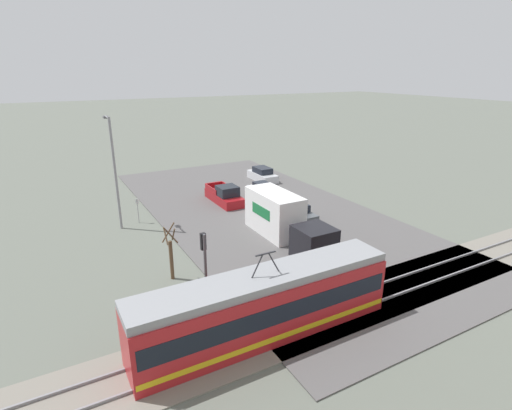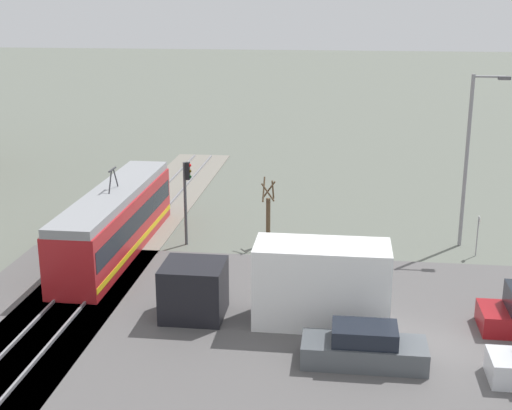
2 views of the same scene
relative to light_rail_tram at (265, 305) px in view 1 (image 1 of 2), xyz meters
name	(u,v)px [view 1 (image 1 of 2)]	position (x,y,z in m)	size (l,w,h in m)	color
ground_plane	(264,213)	(-9.08, -15.87, -1.73)	(320.00, 320.00, 0.00)	#60665B
road_surface	(264,212)	(-9.08, -15.87, -1.69)	(18.90, 41.37, 0.08)	#565454
rail_bed	(392,289)	(-9.08, 0.00, -1.68)	(66.95, 4.40, 0.22)	gray
light_rail_tram	(265,305)	(0.00, 0.00, 0.00)	(13.66, 2.55, 4.53)	#B21E23
box_truck	(283,219)	(-7.35, -9.86, -0.06)	(2.54, 9.48, 3.45)	black
pickup_truck	(225,196)	(-7.09, -20.32, -0.95)	(2.06, 5.55, 1.86)	maroon
sedan_car_0	(264,192)	(-11.23, -19.59, -0.99)	(1.72, 4.64, 1.61)	silver
sedan_car_1	(262,175)	(-14.62, -25.82, -0.99)	(1.87, 4.56, 1.61)	silver
sedan_car_2	(295,213)	(-10.64, -12.89, -1.02)	(1.80, 4.63, 1.52)	#4C5156
traffic_light_pole	(205,261)	(1.76, -3.49, 1.33)	(0.28, 0.47, 4.67)	#47474C
street_tree	(171,255)	(2.34, -7.91, -0.02)	(0.91, 0.75, 3.77)	brown
street_lamp_near_crossing	(114,167)	(3.48, -18.60, 3.60)	(0.36, 1.95, 9.37)	gray
no_parking_sign	(138,208)	(1.86, -19.04, -0.39)	(0.32, 0.08, 2.19)	gray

